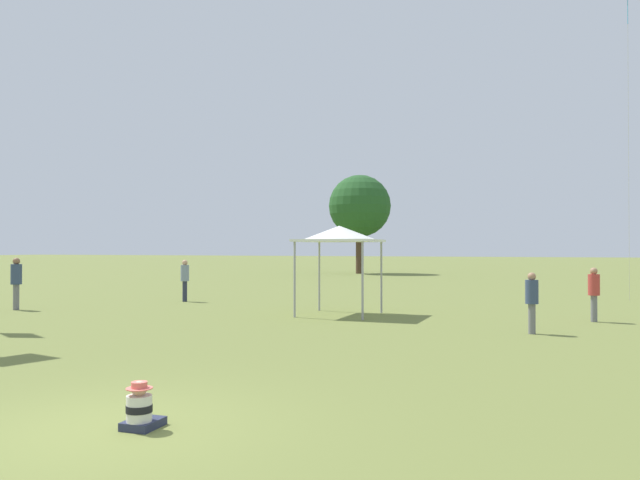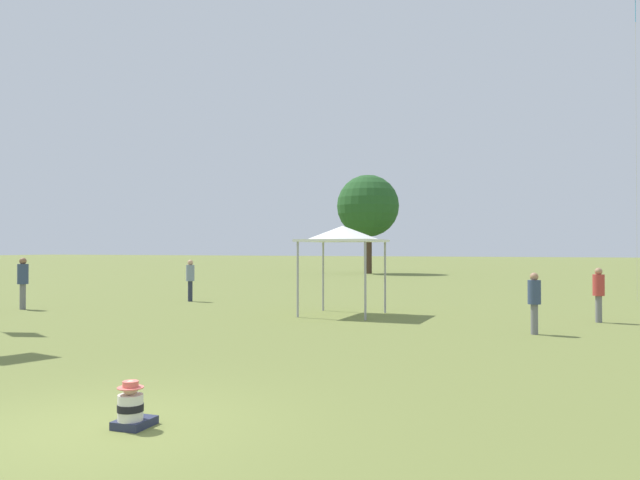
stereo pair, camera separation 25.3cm
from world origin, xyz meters
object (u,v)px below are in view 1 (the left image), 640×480
person_standing_2 (16,279)px  distant_tree_0 (360,206)px  person_standing_6 (532,297)px  canopy_tent (339,235)px  seated_toddler (140,409)px  person_standing_3 (185,277)px  person_standing_4 (594,289)px

person_standing_2 → distant_tree_0: size_ratio=0.22×
person_standing_6 → canopy_tent: 6.74m
seated_toddler → canopy_tent: canopy_tent is taller
person_standing_2 → seated_toddler: bearing=-98.9°
seated_toddler → person_standing_3: size_ratio=0.34×
canopy_tent → distant_tree_0: 33.02m
seated_toddler → person_standing_2: (-13.10, 10.53, 0.86)m
distant_tree_0 → person_standing_2: bearing=-93.9°
seated_toddler → canopy_tent: size_ratio=0.20×
person_standing_2 → person_standing_6: (17.28, -0.05, -0.17)m
canopy_tent → person_standing_4: bearing=6.6°
person_standing_2 → person_standing_6: bearing=-60.3°
person_standing_6 → seated_toddler: bearing=-78.6°
person_standing_4 → distant_tree_0: bearing=70.3°
person_standing_2 → distant_tree_0: bearing=26.0°
person_standing_2 → canopy_tent: (11.24, 2.43, 1.53)m
person_standing_3 → person_standing_4: bearing=1.7°
person_standing_3 → person_standing_2: bearing=-118.1°
seated_toddler → person_standing_2: 16.83m
person_standing_3 → person_standing_4: size_ratio=1.06×
person_standing_4 → person_standing_6: (-1.64, -3.37, -0.03)m
person_standing_2 → person_standing_3: person_standing_2 is taller
seated_toddler → person_standing_3: (-9.41, 15.56, 0.78)m
person_standing_2 → person_standing_3: 6.24m
seated_toddler → canopy_tent: bearing=96.3°
seated_toddler → distant_tree_0: (-10.79, 44.60, 5.49)m
person_standing_6 → distant_tree_0: size_ratio=0.19×
person_standing_3 → canopy_tent: bearing=-10.9°
person_standing_4 → distant_tree_0: (-16.60, 30.76, 4.77)m
person_standing_2 → person_standing_4: (18.92, 3.31, -0.14)m
person_standing_3 → canopy_tent: 8.15m
person_standing_4 → canopy_tent: 7.91m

